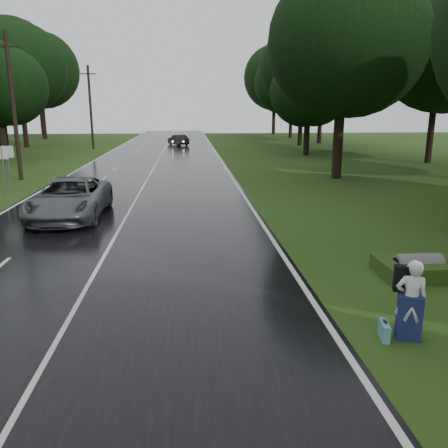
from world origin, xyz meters
The scene contains 17 objects.
ground centered at (0.00, 0.00, 0.00)m, with size 160.00×160.00×0.00m, color #274614.
road centered at (0.00, 20.00, 0.02)m, with size 12.00×140.00×0.04m, color black.
lane_center centered at (0.00, 20.00, 0.04)m, with size 0.12×140.00×0.01m, color silver.
grey_car centered at (-2.39, 8.87, 0.90)m, with size 2.85×6.18×1.72m, color #545659.
far_car centered at (1.57, 49.45, 0.72)m, with size 1.44×4.12×1.36m, color black.
hitchhiker centered at (7.28, -2.76, 0.81)m, with size 0.73×0.70×1.74m.
suitcase centered at (6.79, -2.74, 0.18)m, with size 0.15×0.51×0.36m, color #5593A6.
culvert centered at (9.31, 0.80, 0.00)m, with size 0.65×0.65×1.31m, color slate.
utility_pole_mid centered at (-8.50, 20.45, 0.00)m, with size 1.80×0.28×9.45m, color black, non-canonical shape.
utility_pole_far centered at (-8.50, 45.03, 0.00)m, with size 1.80×0.28×9.53m, color black, non-canonical shape.
road_sign_a centered at (-7.20, 14.37, 0.00)m, with size 0.65×0.10×2.69m, color white, non-canonical shape.
road_sign_b centered at (-7.20, 15.17, 0.00)m, with size 0.65×0.10×2.69m, color white, non-canonical shape.
tree_left_e centered at (-14.36, 33.30, 0.00)m, with size 7.61×7.61×11.89m, color black, non-canonical shape.
tree_left_f centered at (-17.25, 48.01, 0.00)m, with size 10.45×10.45×16.32m, color black, non-canonical shape.
tree_right_d centered at (13.02, 19.59, 0.00)m, with size 10.03×10.03×15.67m, color black, non-canonical shape.
tree_right_e centered at (14.96, 35.41, 0.00)m, with size 7.14×7.14×11.15m, color black, non-canonical shape.
tree_right_f centered at (17.40, 48.12, 0.00)m, with size 11.01×11.01×17.20m, color black, non-canonical shape.
Camera 1 is at (2.77, -11.11, 4.69)m, focal length 36.49 mm.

